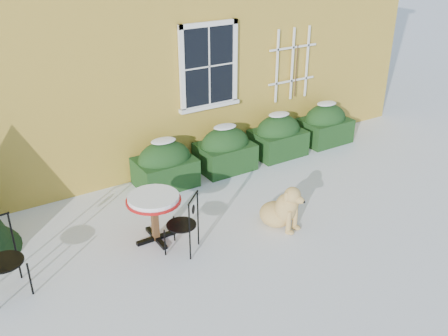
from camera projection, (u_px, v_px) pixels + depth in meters
ground at (260, 247)px, 7.47m from camera, size 80.00×80.00×0.00m
hedge_row at (252, 143)px, 10.02m from camera, size 4.95×0.80×0.91m
bistro_table at (154, 203)px, 7.36m from camera, size 0.82×0.82×0.76m
patio_chair_near at (184, 223)px, 7.19m from camera, size 0.58×0.57×0.92m
patio_chair_far at (2, 258)px, 6.34m from camera, size 0.52×0.51×1.04m
dog at (282, 209)px, 7.83m from camera, size 0.63×0.87×0.78m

